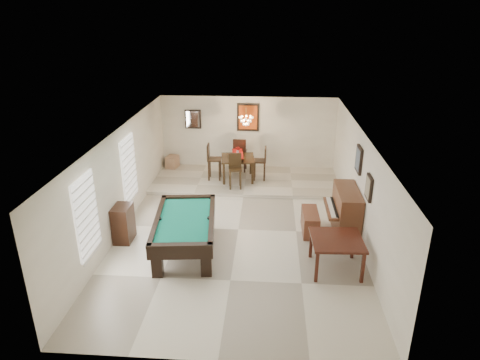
# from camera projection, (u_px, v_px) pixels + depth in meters

# --- Properties ---
(ground_plane) EXTENTS (6.00, 9.00, 0.02)m
(ground_plane) POSITION_uv_depth(u_px,v_px,m) (238.00, 230.00, 11.15)
(ground_plane) COLOR beige
(wall_back) EXTENTS (6.00, 0.04, 2.60)m
(wall_back) POSITION_uv_depth(u_px,v_px,m) (248.00, 134.00, 14.82)
(wall_back) COLOR silver
(wall_back) RESTS_ON ground_plane
(wall_front) EXTENTS (6.00, 0.04, 2.60)m
(wall_front) POSITION_uv_depth(u_px,v_px,m) (216.00, 296.00, 6.50)
(wall_front) COLOR silver
(wall_front) RESTS_ON ground_plane
(wall_left) EXTENTS (0.04, 9.00, 2.60)m
(wall_left) POSITION_uv_depth(u_px,v_px,m) (121.00, 180.00, 10.86)
(wall_left) COLOR silver
(wall_left) RESTS_ON ground_plane
(wall_right) EXTENTS (0.04, 9.00, 2.60)m
(wall_right) POSITION_uv_depth(u_px,v_px,m) (360.00, 187.00, 10.46)
(wall_right) COLOR silver
(wall_right) RESTS_ON ground_plane
(ceiling) EXTENTS (6.00, 9.00, 0.04)m
(ceiling) POSITION_uv_depth(u_px,v_px,m) (238.00, 133.00, 10.17)
(ceiling) COLOR white
(ceiling) RESTS_ON wall_back
(dining_step) EXTENTS (6.00, 2.50, 0.12)m
(dining_step) POSITION_uv_depth(u_px,v_px,m) (246.00, 181.00, 14.13)
(dining_step) COLOR beige
(dining_step) RESTS_ON ground_plane
(window_left_front) EXTENTS (0.06, 1.00, 1.70)m
(window_left_front) POSITION_uv_depth(u_px,v_px,m) (86.00, 216.00, 8.78)
(window_left_front) COLOR white
(window_left_front) RESTS_ON wall_left
(window_left_rear) EXTENTS (0.06, 1.00, 1.70)m
(window_left_rear) POSITION_uv_depth(u_px,v_px,m) (129.00, 168.00, 11.37)
(window_left_rear) COLOR white
(window_left_rear) RESTS_ON wall_left
(pool_table) EXTENTS (1.62, 2.64, 0.84)m
(pool_table) POSITION_uv_depth(u_px,v_px,m) (185.00, 235.00, 10.02)
(pool_table) COLOR black
(pool_table) RESTS_ON ground_plane
(square_table) EXTENTS (1.14, 1.14, 0.76)m
(square_table) POSITION_uv_depth(u_px,v_px,m) (336.00, 254.00, 9.32)
(square_table) COLOR black
(square_table) RESTS_ON ground_plane
(upright_piano) EXTENTS (0.82, 1.47, 1.22)m
(upright_piano) POSITION_uv_depth(u_px,v_px,m) (340.00, 212.00, 10.70)
(upright_piano) COLOR brown
(upright_piano) RESTS_ON ground_plane
(piano_bench) EXTENTS (0.40, 1.01, 0.56)m
(piano_bench) POSITION_uv_depth(u_px,v_px,m) (310.00, 222.00, 10.94)
(piano_bench) COLOR brown
(piano_bench) RESTS_ON ground_plane
(apothecary_chest) EXTENTS (0.41, 0.62, 0.92)m
(apothecary_chest) POSITION_uv_depth(u_px,v_px,m) (123.00, 223.00, 10.47)
(apothecary_chest) COLOR black
(apothecary_chest) RESTS_ON ground_plane
(dining_table) EXTENTS (1.16, 1.16, 0.87)m
(dining_table) POSITION_uv_depth(u_px,v_px,m) (238.00, 166.00, 13.96)
(dining_table) COLOR black
(dining_table) RESTS_ON dining_step
(flower_vase) EXTENTS (0.15, 0.15, 0.25)m
(flower_vase) POSITION_uv_depth(u_px,v_px,m) (238.00, 150.00, 13.75)
(flower_vase) COLOR #9D130D
(flower_vase) RESTS_ON dining_table
(dining_chair_south) EXTENTS (0.45, 0.45, 1.08)m
(dining_chair_south) POSITION_uv_depth(u_px,v_px,m) (235.00, 171.00, 13.23)
(dining_chair_south) COLOR black
(dining_chair_south) RESTS_ON dining_step
(dining_chair_north) EXTENTS (0.46, 0.46, 1.17)m
(dining_chair_north) POSITION_uv_depth(u_px,v_px,m) (240.00, 154.00, 14.63)
(dining_chair_north) COLOR black
(dining_chair_north) RESTS_ON dining_step
(dining_chair_west) EXTENTS (0.45, 0.45, 1.18)m
(dining_chair_west) POSITION_uv_depth(u_px,v_px,m) (215.00, 162.00, 13.91)
(dining_chair_west) COLOR black
(dining_chair_west) RESTS_ON dining_step
(dining_chair_east) EXTENTS (0.41, 0.41, 1.09)m
(dining_chair_east) POSITION_uv_depth(u_px,v_px,m) (260.00, 163.00, 13.90)
(dining_chair_east) COLOR black
(dining_chair_east) RESTS_ON dining_step
(corner_bench) EXTENTS (0.44, 0.51, 0.41)m
(corner_bench) POSITION_uv_depth(u_px,v_px,m) (172.00, 162.00, 15.06)
(corner_bench) COLOR #A97C5C
(corner_bench) RESTS_ON dining_step
(chandelier) EXTENTS (0.44, 0.44, 0.60)m
(chandelier) POSITION_uv_depth(u_px,v_px,m) (246.00, 117.00, 13.28)
(chandelier) COLOR #FFE5B2
(chandelier) RESTS_ON ceiling
(back_painting) EXTENTS (0.75, 0.06, 0.95)m
(back_painting) POSITION_uv_depth(u_px,v_px,m) (248.00, 117.00, 14.56)
(back_painting) COLOR #D84C14
(back_painting) RESTS_ON wall_back
(back_mirror) EXTENTS (0.55, 0.06, 0.65)m
(back_mirror) POSITION_uv_depth(u_px,v_px,m) (193.00, 119.00, 14.72)
(back_mirror) COLOR white
(back_mirror) RESTS_ON wall_back
(right_picture_upper) EXTENTS (0.06, 0.55, 0.65)m
(right_picture_upper) POSITION_uv_depth(u_px,v_px,m) (359.00, 160.00, 10.51)
(right_picture_upper) COLOR slate
(right_picture_upper) RESTS_ON wall_right
(right_picture_lower) EXTENTS (0.06, 0.45, 0.55)m
(right_picture_lower) POSITION_uv_depth(u_px,v_px,m) (369.00, 188.00, 9.39)
(right_picture_lower) COLOR gray
(right_picture_lower) RESTS_ON wall_right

